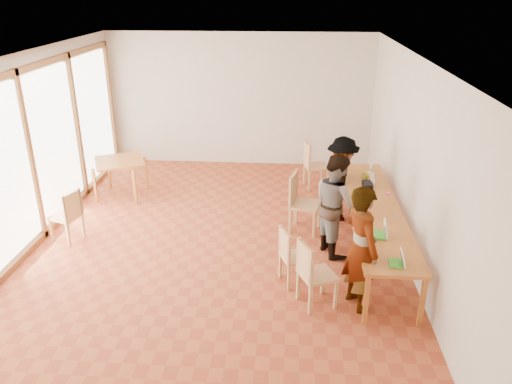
{
  "coord_description": "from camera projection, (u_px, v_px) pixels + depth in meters",
  "views": [
    {
      "loc": [
        1.16,
        -7.22,
        3.98
      ],
      "look_at": [
        0.68,
        -0.4,
        1.1
      ],
      "focal_mm": 35.0,
      "sensor_mm": 36.0,
      "label": 1
    }
  ],
  "objects": [
    {
      "name": "communal_table",
      "position": [
        374.0,
        209.0,
        7.8
      ],
      "size": [
        0.8,
        4.0,
        0.75
      ],
      "color": "#BB6E29",
      "rests_on": "ground"
    },
    {
      "name": "condiment_cup",
      "position": [
        369.0,
        174.0,
        9.02
      ],
      "size": [
        0.08,
        0.08,
        0.06
      ],
      "primitive_type": "cylinder",
      "color": "white",
      "rests_on": "communal_table"
    },
    {
      "name": "green_bottle",
      "position": [
        363.0,
        209.0,
        7.35
      ],
      "size": [
        0.07,
        0.07,
        0.28
      ],
      "primitive_type": "cylinder",
      "color": "#1C6924",
      "rests_on": "communal_table"
    },
    {
      "name": "laptop_near",
      "position": [
        399.0,
        261.0,
        6.16
      ],
      "size": [
        0.2,
        0.23,
        0.19
      ],
      "rotation": [
        0.0,
        0.0,
        -0.05
      ],
      "color": "green",
      "rests_on": "communal_table"
    },
    {
      "name": "laptop_far",
      "position": [
        370.0,
        181.0,
        8.63
      ],
      "size": [
        0.25,
        0.27,
        0.18
      ],
      "rotation": [
        0.0,
        0.0,
        -0.37
      ],
      "color": "green",
      "rests_on": "communal_table"
    },
    {
      "name": "chair_near",
      "position": [
        311.0,
        268.0,
        6.44
      ],
      "size": [
        0.57,
        0.57,
        0.49
      ],
      "rotation": [
        0.0,
        0.0,
        0.42
      ],
      "color": "tan",
      "rests_on": "ground"
    },
    {
      "name": "wall_back",
      "position": [
        240.0,
        100.0,
        11.35
      ],
      "size": [
        6.0,
        0.1,
        3.0
      ],
      "primitive_type": "cube",
      "color": "beige",
      "rests_on": "ground"
    },
    {
      "name": "wall_front",
      "position": [
        140.0,
        317.0,
        3.99
      ],
      "size": [
        6.0,
        0.1,
        3.0
      ],
      "primitive_type": "cube",
      "color": "beige",
      "rests_on": "ground"
    },
    {
      "name": "side_table",
      "position": [
        120.0,
        164.0,
        9.83
      ],
      "size": [
        0.9,
        0.9,
        0.75
      ],
      "rotation": [
        0.0,
        0.0,
        0.41
      ],
      "color": "#BB6E29",
      "rests_on": "ground"
    },
    {
      "name": "chair_mid",
      "position": [
        290.0,
        251.0,
        6.95
      ],
      "size": [
        0.51,
        0.51,
        0.45
      ],
      "rotation": [
        0.0,
        0.0,
        0.38
      ],
      "color": "tan",
      "rests_on": "ground"
    },
    {
      "name": "pink_phone",
      "position": [
        388.0,
        193.0,
        8.25
      ],
      "size": [
        0.05,
        0.1,
        0.01
      ],
      "primitive_type": "cube",
      "color": "#EF3892",
      "rests_on": "communal_table"
    },
    {
      "name": "chair_empty",
      "position": [
        312.0,
        160.0,
        10.25
      ],
      "size": [
        0.55,
        0.55,
        0.52
      ],
      "rotation": [
        0.0,
        0.0,
        0.23
      ],
      "color": "tan",
      "rests_on": "ground"
    },
    {
      "name": "laptop_mid",
      "position": [
        382.0,
        232.0,
        6.85
      ],
      "size": [
        0.27,
        0.3,
        0.23
      ],
      "rotation": [
        0.0,
        0.0,
        -0.16
      ],
      "color": "green",
      "rests_on": "communal_table"
    },
    {
      "name": "ground",
      "position": [
        217.0,
        243.0,
        8.25
      ],
      "size": [
        8.0,
        8.0,
        0.0
      ],
      "primitive_type": "plane",
      "color": "#AA4E29",
      "rests_on": "ground"
    },
    {
      "name": "window_wall",
      "position": [
        28.0,
        152.0,
        7.86
      ],
      "size": [
        0.1,
        8.0,
        3.0
      ],
      "primitive_type": "cube",
      "color": "white",
      "rests_on": "ground"
    },
    {
      "name": "person_near",
      "position": [
        361.0,
        248.0,
        6.34
      ],
      "size": [
        0.63,
        0.74,
        1.71
      ],
      "primitive_type": "imported",
      "rotation": [
        0.0,
        0.0,
        2.0
      ],
      "color": "gray",
      "rests_on": "ground"
    },
    {
      "name": "yellow_mug",
      "position": [
        364.0,
        177.0,
        8.81
      ],
      "size": [
        0.15,
        0.15,
        0.11
      ],
      "primitive_type": "imported",
      "rotation": [
        0.0,
        0.0,
        -0.09
      ],
      "color": "gold",
      "rests_on": "communal_table"
    },
    {
      "name": "black_pouch",
      "position": [
        367.0,
        185.0,
        8.49
      ],
      "size": [
        0.16,
        0.26,
        0.09
      ],
      "primitive_type": "cube",
      "color": "black",
      "rests_on": "communal_table"
    },
    {
      "name": "ceiling",
      "position": [
        211.0,
        55.0,
        7.08
      ],
      "size": [
        6.0,
        8.0,
        0.04
      ],
      "primitive_type": "cube",
      "color": "white",
      "rests_on": "wall_back"
    },
    {
      "name": "clear_glass",
      "position": [
        371.0,
        166.0,
        9.36
      ],
      "size": [
        0.07,
        0.07,
        0.09
      ],
      "primitive_type": "cylinder",
      "color": "silver",
      "rests_on": "communal_table"
    },
    {
      "name": "chair_far",
      "position": [
        299.0,
        196.0,
        8.45
      ],
      "size": [
        0.58,
        0.58,
        0.55
      ],
      "rotation": [
        0.0,
        0.0,
        -0.24
      ],
      "color": "tan",
      "rests_on": "ground"
    },
    {
      "name": "person_far",
      "position": [
        342.0,
        179.0,
        8.82
      ],
      "size": [
        0.68,
        1.05,
        1.53
      ],
      "primitive_type": "imported",
      "rotation": [
        0.0,
        0.0,
        1.69
      ],
      "color": "gray",
      "rests_on": "ground"
    },
    {
      "name": "person_mid",
      "position": [
        336.0,
        204.0,
        7.71
      ],
      "size": [
        0.86,
        0.96,
        1.62
      ],
      "primitive_type": "imported",
      "rotation": [
        0.0,
        0.0,
        1.94
      ],
      "color": "gray",
      "rests_on": "ground"
    },
    {
      "name": "chair_spare",
      "position": [
        69.0,
        211.0,
        8.13
      ],
      "size": [
        0.52,
        0.52,
        0.47
      ],
      "rotation": [
        0.0,
        0.0,
        2.8
      ],
      "color": "tan",
      "rests_on": "ground"
    },
    {
      "name": "wall_right",
      "position": [
        412.0,
        161.0,
        7.47
      ],
      "size": [
        0.1,
        8.0,
        3.0
      ],
      "primitive_type": "cube",
      "color": "beige",
      "rests_on": "ground"
    }
  ]
}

